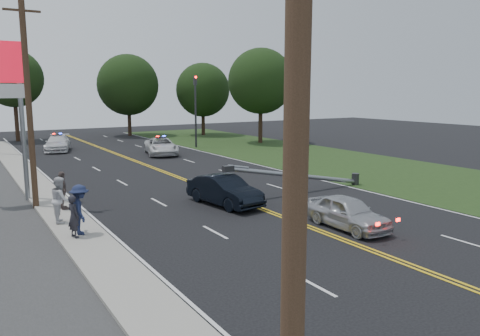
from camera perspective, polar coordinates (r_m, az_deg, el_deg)
ground at (r=18.04m, az=13.79°, el=-9.02°), size 120.00×120.00×0.00m
sidewalk at (r=22.95m, az=-20.88°, el=-5.23°), size 1.80×70.00×0.12m
grass_verge at (r=34.33m, az=17.83°, el=-0.44°), size 12.00×80.00×0.01m
centerline_yellow at (r=25.76m, az=-2.21°, el=-3.16°), size 0.36×80.00×0.00m
traffic_signal at (r=46.73m, az=-5.44°, el=7.66°), size 0.28×0.41×7.05m
fallen_streetlight at (r=26.29m, az=7.92°, el=-0.97°), size 9.36×0.44×1.91m
utility_pole_near at (r=5.03m, az=6.84°, el=3.16°), size 1.60×0.28×10.00m
utility_pole_mid at (r=24.13m, az=-24.38°, el=7.32°), size 1.60×0.28×10.00m
tree_6 at (r=57.84m, az=-25.91°, el=9.80°), size 6.34×6.34×10.11m
tree_7 at (r=60.32m, az=-13.49°, el=9.82°), size 7.51×7.51×10.05m
tree_8 at (r=59.68m, az=-4.56°, el=9.46°), size 6.72×6.72×9.05m
tree_9 at (r=50.63m, az=2.54°, el=10.53°), size 6.97×6.97×10.09m
crashed_sedan at (r=23.16m, az=-1.93°, el=-2.74°), size 2.19×4.68×1.48m
waiting_sedan at (r=19.81m, az=12.99°, el=-5.29°), size 1.66×3.97×1.34m
emergency_a at (r=41.95m, az=-9.60°, el=2.63°), size 3.65×5.79×1.49m
emergency_b at (r=46.99m, az=-21.34°, el=2.82°), size 3.38×5.43×1.47m
bystander_a at (r=18.81m, az=-19.62°, el=-5.57°), size 0.55×0.68×1.63m
bystander_b at (r=21.11m, az=-21.05°, el=-3.61°), size 0.86×1.03×1.94m
bystander_c at (r=19.09m, az=-18.92°, el=-4.82°), size 0.85×1.33×1.95m
bystander_d at (r=23.32m, az=-20.84°, el=-2.58°), size 0.46×1.06×1.80m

